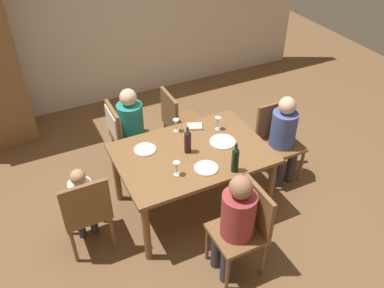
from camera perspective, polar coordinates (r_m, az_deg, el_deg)
ground_plane at (r=4.63m, az=0.00°, el=-8.52°), size 10.00×10.00×0.00m
rear_room_partition at (r=6.15m, az=-11.82°, el=17.61°), size 6.40×0.12×2.70m
dining_table at (r=4.18m, az=0.00°, el=-2.06°), size 1.53×1.05×0.76m
chair_right_end at (r=4.83m, az=11.82°, el=1.06°), size 0.44×0.44×0.92m
chair_far_left at (r=4.78m, az=-9.86°, el=1.84°), size 0.45×0.44×0.92m
chair_near at (r=3.74m, az=7.46°, el=-11.13°), size 0.44×0.44×0.92m
chair_left_end at (r=3.97m, az=-14.61°, el=-8.79°), size 0.44×0.44×0.92m
chair_far_right at (r=5.01m, az=-1.93°, el=3.38°), size 0.44×0.44×0.92m
person_woman_host at (r=4.70m, az=12.77°, el=1.37°), size 0.29×0.33×1.10m
person_man_bearded at (r=4.79m, az=-8.22°, el=2.76°), size 0.34×0.29×1.11m
person_man_guest at (r=3.61m, az=6.07°, el=-10.49°), size 0.35×0.30×1.13m
person_child_small at (r=4.03m, az=-15.05°, el=-7.49°), size 0.22×0.25×0.94m
wine_bottle_tall_green at (r=4.05m, az=-0.61°, el=0.42°), size 0.07×0.07×0.30m
wine_bottle_dark_red at (r=3.83m, az=6.06°, el=-2.10°), size 0.07×0.07×0.32m
wine_glass_near_left at (r=3.79m, az=-2.18°, el=-3.08°), size 0.07×0.07×0.15m
wine_glass_centre at (r=4.41m, az=3.64°, el=3.26°), size 0.07×0.07×0.15m
wine_glass_near_right at (r=4.37m, az=-2.25°, el=2.98°), size 0.07×0.07×0.15m
dinner_plate_host at (r=3.92m, az=2.01°, el=-3.38°), size 0.23×0.23×0.01m
dinner_plate_guest_left at (r=4.27m, az=4.30°, el=0.33°), size 0.27×0.27×0.01m
dinner_plate_guest_right at (r=4.18m, az=-6.58°, el=-0.76°), size 0.23×0.23×0.01m
folded_napkin at (r=4.47m, az=0.39°, el=2.44°), size 0.19×0.17×0.03m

